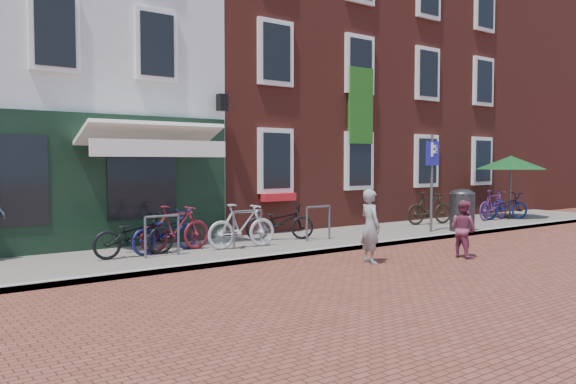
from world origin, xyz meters
TOP-DOWN VIEW (x-y plane):
  - ground at (0.00, 0.00)m, footprint 80.00×80.00m
  - sidewalk at (1.00, 1.50)m, footprint 24.00×3.00m
  - building_stucco at (-5.00, 7.00)m, footprint 8.00×8.00m
  - building_brick_mid at (2.00, 7.00)m, footprint 6.00×8.00m
  - building_brick_right at (8.00, 7.00)m, footprint 6.00×8.00m
  - filler_right at (14.50, 7.00)m, footprint 7.00×8.00m
  - litter_bin at (4.82, 0.30)m, footprint 0.66×0.66m
  - parking_sign at (4.03, 0.69)m, footprint 0.50×0.08m
  - parasol at (9.21, 1.63)m, footprint 2.32×2.32m
  - woman at (-0.32, -1.37)m, footprint 0.44×0.58m
  - boy at (1.68, -2.05)m, footprint 0.47×0.59m
  - bicycle_0 at (-3.96, 1.49)m, footprint 1.67×0.61m
  - bicycle_1 at (-2.99, 1.64)m, footprint 1.63×0.53m
  - bicycle_2 at (-3.22, 1.65)m, footprint 1.75×0.95m
  - bicycle_3 at (-1.63, 1.22)m, footprint 1.65×0.60m
  - bicycle_4 at (-0.21, 1.78)m, footprint 1.75×1.20m
  - bicycle_5 at (5.39, 1.88)m, footprint 1.67×0.81m
  - bicycle_6 at (8.50, 1.38)m, footprint 1.76×1.18m
  - bicycle_7 at (8.08, 1.51)m, footprint 1.63×0.54m

SIDE VIEW (x-z plane):
  - ground at x=0.00m, z-range 0.00..0.00m
  - sidewalk at x=1.00m, z-range 0.00..0.10m
  - bicycle_0 at x=-3.96m, z-range 0.10..0.97m
  - bicycle_2 at x=-3.22m, z-range 0.10..0.97m
  - bicycle_4 at x=-0.21m, z-range 0.10..0.97m
  - bicycle_6 at x=8.50m, z-range 0.10..0.97m
  - bicycle_1 at x=-2.99m, z-range 0.10..1.07m
  - bicycle_3 at x=-1.63m, z-range 0.10..1.07m
  - bicycle_5 at x=5.39m, z-range 0.10..1.07m
  - bicycle_7 at x=8.08m, z-range 0.10..1.07m
  - boy at x=1.68m, z-range 0.00..1.18m
  - woman at x=-0.32m, z-range 0.00..1.44m
  - litter_bin at x=4.82m, z-range 0.12..1.33m
  - parking_sign at x=4.03m, z-range 0.51..3.09m
  - parasol at x=9.21m, z-range 0.94..3.12m
  - building_stucco at x=-5.00m, z-range 0.00..9.00m
  - filler_right at x=14.50m, z-range 0.00..9.00m
  - building_brick_mid at x=2.00m, z-range 0.00..10.00m
  - building_brick_right at x=8.00m, z-range 0.00..10.00m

